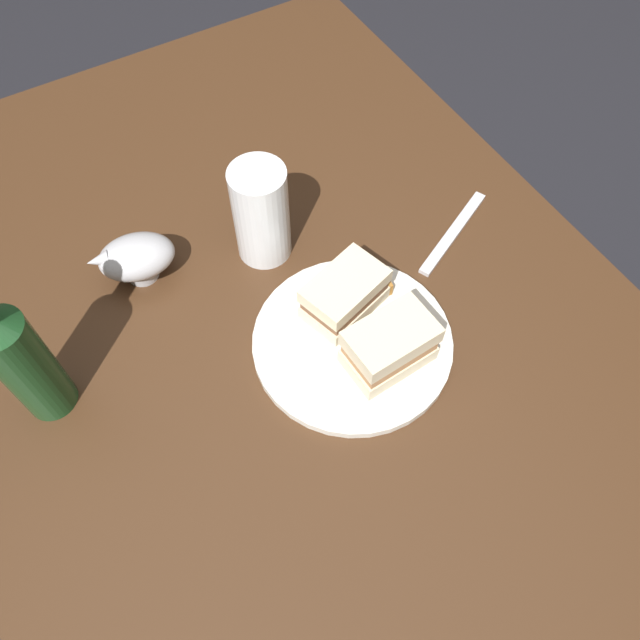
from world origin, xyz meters
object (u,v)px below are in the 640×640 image
Objects in this scene: plate at (352,342)px; fork at (453,233)px; sandwich_half_right at (345,294)px; sandwich_half_left at (390,346)px; pint_glass at (262,219)px; gravy_boat at (136,257)px; cider_bottle at (20,358)px.

plate reaches higher than fork.
plate is 2.13× the size of sandwich_half_right.
sandwich_half_left reaches higher than plate.
plate is at bearing -173.16° from pint_glass.
pint_glass is at bearing -104.98° from gravy_boat.
sandwich_half_left reaches higher than sandwich_half_right.
sandwich_half_right is 0.16m from pint_glass.
pint_glass is (0.15, 0.04, 0.02)m from sandwich_half_right.
cider_bottle is at bearing 71.32° from plate.
sandwich_half_left is at bearing -169.34° from pint_glass.
cider_bottle is (-0.08, 0.34, 0.04)m from pint_glass.
cider_bottle is at bearing 102.76° from pint_glass.
plate is at bearing -108.68° from cider_bottle.
sandwich_half_left is 0.25m from pint_glass.
fork is at bearing -93.81° from cider_bottle.
plate is 1.73× the size of pint_glass.
gravy_boat is (0.05, 0.17, -0.02)m from pint_glass.
sandwich_half_right is 0.69× the size of fork.
sandwich_half_left is 0.91× the size of sandwich_half_right.
sandwich_half_left is 0.74× the size of pint_glass.
sandwich_half_left is 0.25m from fork.
cider_bottle is 0.61m from fork.
sandwich_half_left is at bearing -154.42° from plate.
plate is 0.07m from sandwich_half_left.
pint_glass is 0.18m from gravy_boat.
plate is 1.47× the size of fork.
fork is (-0.04, -0.60, -0.10)m from cider_bottle.
sandwich_half_right is at bearing 163.72° from fork.
sandwich_half_left reaches higher than gravy_boat.
gravy_boat reaches higher than plate.
plate is 0.32m from gravy_boat.
gravy_boat is 0.46m from fork.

